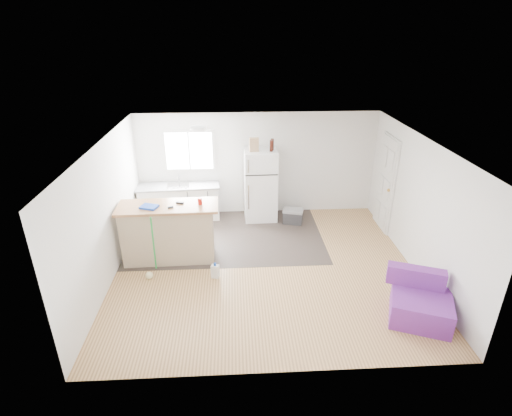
{
  "coord_description": "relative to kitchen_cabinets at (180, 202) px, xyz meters",
  "views": [
    {
      "loc": [
        -0.53,
        -6.33,
        4.15
      ],
      "look_at": [
        -0.13,
        0.7,
        0.91
      ],
      "focal_mm": 28.0,
      "sensor_mm": 36.0,
      "label": 1
    }
  ],
  "objects": [
    {
      "name": "window",
      "position": [
        0.27,
        0.28,
        1.13
      ],
      "size": [
        1.18,
        0.06,
        0.98
      ],
      "color": "white",
      "rests_on": "back_wall"
    },
    {
      "name": "bottle_right",
      "position": [
        2.13,
        -0.06,
        1.34
      ],
      "size": [
        0.08,
        0.08,
        0.25
      ],
      "primitive_type": "cylinder",
      "rotation": [
        0.0,
        0.0,
        -0.17
      ],
      "color": "#341009",
      "rests_on": "refrigerator"
    },
    {
      "name": "blue_tray",
      "position": [
        -0.27,
        -1.87,
        0.73
      ],
      "size": [
        0.36,
        0.31,
        0.04
      ],
      "primitive_type": "cube",
      "rotation": [
        0.0,
        0.0,
        -0.33
      ],
      "color": "#133CB4",
      "rests_on": "peninsula"
    },
    {
      "name": "peninsula",
      "position": [
        0.01,
        -1.79,
        0.15
      ],
      "size": [
        1.86,
        0.75,
        1.13
      ],
      "rotation": [
        0.0,
        0.0,
        0.03
      ],
      "color": "tan",
      "rests_on": "floor"
    },
    {
      "name": "mop",
      "position": [
        -0.25,
        -2.42,
        -0.19
      ],
      "size": [
        0.24,
        0.35,
        1.24
      ],
      "rotation": [
        0.0,
        0.0,
        0.26
      ],
      "color": "green",
      "rests_on": "floor"
    },
    {
      "name": "red_cup",
      "position": [
        0.64,
        -1.78,
        0.77
      ],
      "size": [
        0.09,
        0.09,
        0.12
      ],
      "primitive_type": "cylinder",
      "rotation": [
        0.0,
        0.0,
        0.13
      ],
      "color": "red",
      "rests_on": "peninsula"
    },
    {
      "name": "ceiling_fixture",
      "position": [
        0.62,
        -1.01,
        1.94
      ],
      "size": [
        0.3,
        0.3,
        0.07
      ],
      "primitive_type": "cylinder",
      "color": "white",
      "rests_on": "ceiling"
    },
    {
      "name": "refrigerator",
      "position": [
        1.87,
        -0.07,
        0.4
      ],
      "size": [
        0.74,
        0.71,
        1.64
      ],
      "rotation": [
        0.0,
        0.0,
        0.03
      ],
      "color": "white",
      "rests_on": "floor"
    },
    {
      "name": "purple_seat",
      "position": [
        4.09,
        -3.73,
        -0.16
      ],
      "size": [
        1.11,
        1.11,
        0.72
      ],
      "rotation": [
        0.0,
        0.0,
        -0.38
      ],
      "color": "purple",
      "rests_on": "floor"
    },
    {
      "name": "kitchen_cabinets",
      "position": [
        0.0,
        0.0,
        0.0
      ],
      "size": [
        1.88,
        0.7,
        1.09
      ],
      "rotation": [
        0.0,
        0.0,
        0.07
      ],
      "color": "white",
      "rests_on": "floor"
    },
    {
      "name": "interior_door",
      "position": [
        4.55,
        -0.66,
        0.6
      ],
      "size": [
        0.11,
        0.92,
        2.1
      ],
      "color": "white",
      "rests_on": "right_wall"
    },
    {
      "name": "cleaner_jug",
      "position": [
        0.9,
        -2.49,
        -0.29
      ],
      "size": [
        0.16,
        0.13,
        0.3
      ],
      "rotation": [
        0.0,
        0.0,
        -0.28
      ],
      "color": "white",
      "rests_on": "floor"
    },
    {
      "name": "tool_b",
      "position": [
        0.11,
        -1.91,
        0.72
      ],
      "size": [
        0.11,
        0.07,
        0.03
      ],
      "primitive_type": "cube",
      "rotation": [
        0.0,
        0.0,
        0.35
      ],
      "color": "black",
      "rests_on": "peninsula"
    },
    {
      "name": "bottle_left",
      "position": [
        2.1,
        -0.17,
        1.34
      ],
      "size": [
        0.08,
        0.08,
        0.25
      ],
      "primitive_type": "cylinder",
      "rotation": [
        0.0,
        0.0,
        0.13
      ],
      "color": "#341009",
      "rests_on": "refrigerator"
    },
    {
      "name": "room",
      "position": [
        1.82,
        -2.21,
        0.78
      ],
      "size": [
        5.51,
        5.01,
        2.41
      ],
      "color": "olive",
      "rests_on": "ground"
    },
    {
      "name": "cooler",
      "position": [
        2.6,
        -0.4,
        -0.25
      ],
      "size": [
        0.51,
        0.41,
        0.34
      ],
      "rotation": [
        0.0,
        0.0,
        -0.27
      ],
      "color": "#2B2B2E",
      "rests_on": "floor"
    },
    {
      "name": "cardboard_box",
      "position": [
        1.72,
        -0.15,
        1.37
      ],
      "size": [
        0.21,
        0.11,
        0.3
      ],
      "primitive_type": "cube",
      "rotation": [
        0.0,
        0.0,
        0.07
      ],
      "color": "#9F7D5A",
      "rests_on": "refrigerator"
    },
    {
      "name": "vinyl_zone",
      "position": [
        1.1,
        -0.96,
        -0.42
      ],
      "size": [
        4.05,
        2.5,
        0.0
      ],
      "primitive_type": "cube",
      "color": "#322A25",
      "rests_on": "floor"
    },
    {
      "name": "tool_a",
      "position": [
        0.26,
        -1.72,
        0.73
      ],
      "size": [
        0.15,
        0.08,
        0.03
      ],
      "primitive_type": "cube",
      "rotation": [
        0.0,
        0.0,
        -0.24
      ],
      "color": "black",
      "rests_on": "peninsula"
    }
  ]
}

